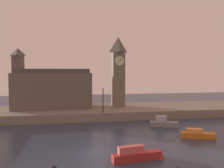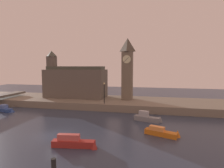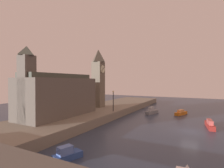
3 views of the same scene
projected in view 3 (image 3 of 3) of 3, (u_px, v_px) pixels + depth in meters
ground_plane at (190, 131)px, 27.55m from camera, size 120.00×120.00×0.00m
far_embankment at (86, 115)px, 36.98m from camera, size 70.00×12.00×1.50m
clock_tower at (98, 77)px, 43.29m from camera, size 2.64×2.67×14.04m
parliament_hall at (57, 95)px, 31.77m from camera, size 14.86×6.15×11.53m
streetlamp at (113, 99)px, 37.01m from camera, size 0.36×0.36×4.33m
boat_patrol_orange at (181, 113)px, 41.28m from camera, size 4.87×2.42×1.40m
boat_cruiser_grey at (152, 111)px, 42.39m from camera, size 4.92×2.20×1.84m
boat_tour_blue at (69, 154)px, 17.85m from camera, size 3.70×2.04×1.43m
boat_dinghy_red at (210, 124)px, 29.85m from camera, size 5.45×1.61×1.65m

